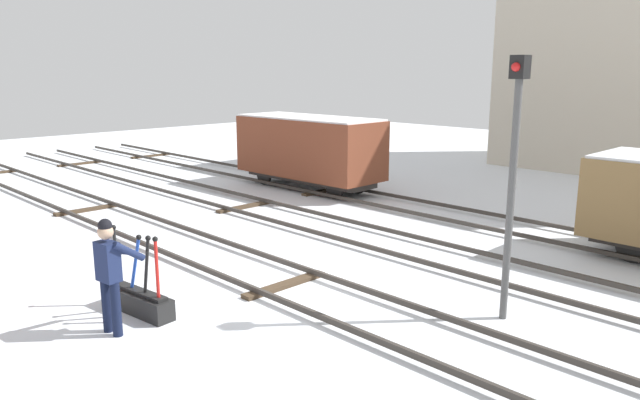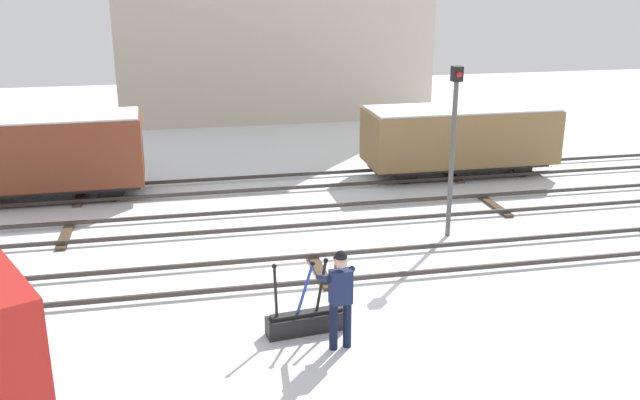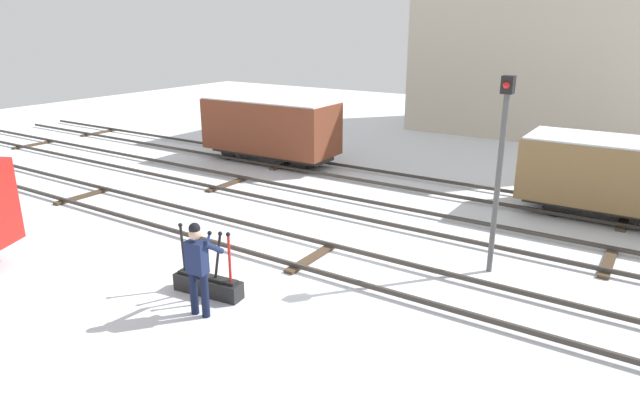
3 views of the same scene
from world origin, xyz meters
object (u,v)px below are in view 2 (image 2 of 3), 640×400
at_px(signal_post, 453,136).
at_px(freight_car_mid_siding, 460,136).
at_px(switch_lever_frame, 307,320).
at_px(freight_car_back_track, 48,152).
at_px(rail_worker, 340,292).

xyz_separation_m(signal_post, freight_car_mid_siding, (2.46, 5.30, -1.28)).
distance_m(switch_lever_frame, freight_car_mid_siding, 11.84).
xyz_separation_m(switch_lever_frame, freight_car_back_track, (-5.83, 9.53, 1.18)).
xyz_separation_m(switch_lever_frame, freight_car_mid_siding, (6.94, 9.53, 1.07)).
relative_size(rail_worker, freight_car_mid_siding, 0.30).
bearing_deg(freight_car_mid_siding, freight_car_back_track, -179.84).
height_order(rail_worker, freight_car_back_track, freight_car_back_track).
bearing_deg(switch_lever_frame, freight_car_back_track, 114.33).
height_order(freight_car_mid_siding, freight_car_back_track, freight_car_back_track).
bearing_deg(freight_car_back_track, switch_lever_frame, -59.88).
relative_size(rail_worker, freight_car_back_track, 0.35).
bearing_deg(freight_car_mid_siding, signal_post, -114.78).
bearing_deg(freight_car_mid_siding, switch_lever_frame, -125.92).
xyz_separation_m(signal_post, freight_car_back_track, (-10.31, 5.30, -1.16)).
bearing_deg(rail_worker, freight_car_back_track, 114.55).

